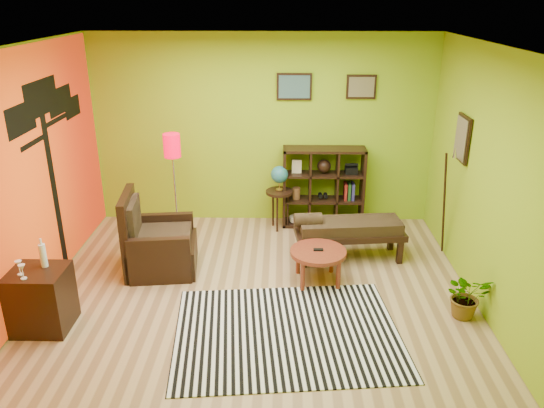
{
  "coord_description": "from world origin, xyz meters",
  "views": [
    {
      "loc": [
        0.29,
        -5.39,
        3.28
      ],
      "look_at": [
        0.17,
        0.21,
        1.05
      ],
      "focal_mm": 35.0,
      "sensor_mm": 36.0,
      "label": 1
    }
  ],
  "objects_px": {
    "coffee_table": "(318,255)",
    "floor_lamp": "(173,155)",
    "globe_table": "(279,182)",
    "bench": "(347,229)",
    "side_cabinet": "(41,299)",
    "potted_plant": "(466,300)",
    "cube_shelf": "(324,187)",
    "armchair": "(157,247)"
  },
  "relations": [
    {
      "from": "globe_table",
      "to": "bench",
      "type": "xyz_separation_m",
      "value": [
        0.89,
        -0.94,
        -0.32
      ]
    },
    {
      "from": "side_cabinet",
      "to": "cube_shelf",
      "type": "bearing_deg",
      "value": 41.32
    },
    {
      "from": "floor_lamp",
      "to": "bench",
      "type": "height_order",
      "value": "floor_lamp"
    },
    {
      "from": "globe_table",
      "to": "cube_shelf",
      "type": "relative_size",
      "value": 0.81
    },
    {
      "from": "coffee_table",
      "to": "potted_plant",
      "type": "xyz_separation_m",
      "value": [
        1.56,
        -0.73,
        -0.16
      ]
    },
    {
      "from": "cube_shelf",
      "to": "armchair",
      "type": "bearing_deg",
      "value": -146.73
    },
    {
      "from": "floor_lamp",
      "to": "cube_shelf",
      "type": "relative_size",
      "value": 1.29
    },
    {
      "from": "armchair",
      "to": "floor_lamp",
      "type": "xyz_separation_m",
      "value": [
        0.1,
        0.84,
        0.95
      ]
    },
    {
      "from": "armchair",
      "to": "globe_table",
      "type": "bearing_deg",
      "value": 40.01
    },
    {
      "from": "globe_table",
      "to": "floor_lamp",
      "type": "bearing_deg",
      "value": -162.54
    },
    {
      "from": "globe_table",
      "to": "potted_plant",
      "type": "xyz_separation_m",
      "value": [
        2.04,
        -2.29,
        -0.54
      ]
    },
    {
      "from": "armchair",
      "to": "side_cabinet",
      "type": "height_order",
      "value": "armchair"
    },
    {
      "from": "floor_lamp",
      "to": "bench",
      "type": "xyz_separation_m",
      "value": [
        2.32,
        -0.49,
        -0.84
      ]
    },
    {
      "from": "side_cabinet",
      "to": "coffee_table",
      "type": "bearing_deg",
      "value": 19.18
    },
    {
      "from": "cube_shelf",
      "to": "side_cabinet",
      "type": "bearing_deg",
      "value": -138.68
    },
    {
      "from": "potted_plant",
      "to": "armchair",
      "type": "bearing_deg",
      "value": 164.32
    },
    {
      "from": "globe_table",
      "to": "armchair",
      "type": "bearing_deg",
      "value": -139.99
    },
    {
      "from": "coffee_table",
      "to": "globe_table",
      "type": "xyz_separation_m",
      "value": [
        -0.48,
        1.56,
        0.38
      ]
    },
    {
      "from": "bench",
      "to": "armchair",
      "type": "bearing_deg",
      "value": -171.84
    },
    {
      "from": "floor_lamp",
      "to": "bench",
      "type": "relative_size",
      "value": 1.06
    },
    {
      "from": "cube_shelf",
      "to": "potted_plant",
      "type": "relative_size",
      "value": 2.34
    },
    {
      "from": "potted_plant",
      "to": "floor_lamp",
      "type": "bearing_deg",
      "value": 152.02
    },
    {
      "from": "armchair",
      "to": "cube_shelf",
      "type": "height_order",
      "value": "cube_shelf"
    },
    {
      "from": "side_cabinet",
      "to": "floor_lamp",
      "type": "distance_m",
      "value": 2.53
    },
    {
      "from": "side_cabinet",
      "to": "bench",
      "type": "relative_size",
      "value": 0.67
    },
    {
      "from": "armchair",
      "to": "side_cabinet",
      "type": "bearing_deg",
      "value": -125.18
    },
    {
      "from": "coffee_table",
      "to": "cube_shelf",
      "type": "xyz_separation_m",
      "value": [
        0.19,
        1.72,
        0.24
      ]
    },
    {
      "from": "globe_table",
      "to": "bench",
      "type": "height_order",
      "value": "globe_table"
    },
    {
      "from": "floor_lamp",
      "to": "armchair",
      "type": "bearing_deg",
      "value": -97.07
    },
    {
      "from": "coffee_table",
      "to": "floor_lamp",
      "type": "relative_size",
      "value": 0.44
    },
    {
      "from": "side_cabinet",
      "to": "floor_lamp",
      "type": "xyz_separation_m",
      "value": [
        1.01,
        2.13,
        0.92
      ]
    },
    {
      "from": "armchair",
      "to": "floor_lamp",
      "type": "height_order",
      "value": "floor_lamp"
    },
    {
      "from": "cube_shelf",
      "to": "bench",
      "type": "distance_m",
      "value": 1.13
    },
    {
      "from": "coffee_table",
      "to": "bench",
      "type": "relative_size",
      "value": 0.46
    },
    {
      "from": "coffee_table",
      "to": "cube_shelf",
      "type": "bearing_deg",
      "value": 83.82
    },
    {
      "from": "coffee_table",
      "to": "cube_shelf",
      "type": "distance_m",
      "value": 1.75
    },
    {
      "from": "armchair",
      "to": "cube_shelf",
      "type": "bearing_deg",
      "value": 33.27
    },
    {
      "from": "coffee_table",
      "to": "armchair",
      "type": "distance_m",
      "value": 2.04
    },
    {
      "from": "coffee_table",
      "to": "floor_lamp",
      "type": "xyz_separation_m",
      "value": [
        -1.91,
        1.11,
        0.9
      ]
    },
    {
      "from": "globe_table",
      "to": "cube_shelf",
      "type": "bearing_deg",
      "value": 13.09
    },
    {
      "from": "potted_plant",
      "to": "coffee_table",
      "type": "bearing_deg",
      "value": 154.87
    },
    {
      "from": "bench",
      "to": "potted_plant",
      "type": "xyz_separation_m",
      "value": [
        1.15,
        -1.35,
        -0.22
      ]
    }
  ]
}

